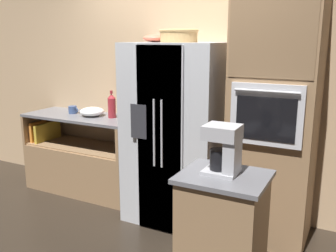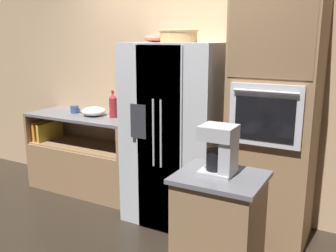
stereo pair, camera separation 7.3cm
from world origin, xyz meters
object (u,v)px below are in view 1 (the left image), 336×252
Objects in this scene: bottle_tall at (112,106)px; mixing_bowl at (92,112)px; wicker_basket at (179,35)px; coffee_maker at (225,148)px; mug at (73,110)px; fruit_bowl at (156,38)px; refrigerator at (177,133)px; wall_oven at (274,117)px.

bottle_tall is 1.11× the size of mixing_bowl.
coffee_maker is at bearing -49.52° from wicker_basket.
fruit_bowl is at bearing -7.72° from mug.
coffee_maker is at bearing -29.33° from mixing_bowl.
coffee_maker is (1.95, -1.10, 0.13)m from mixing_bowl.
mixing_bowl is (-1.14, 0.13, 0.09)m from refrigerator.
wicker_basket is 1.21m from bottle_tall.
wall_oven is 6.24× the size of wicker_basket.
mixing_bowl is at bearing 150.67° from coffee_maker.
fruit_bowl is 1.00m from bottle_tall.
mug is (-1.48, 0.20, -0.84)m from wicker_basket.
wall_oven is 1.79m from bottle_tall.
wall_oven reaches higher than fruit_bowl.
fruit_bowl is at bearing 137.50° from coffee_maker.
fruit_bowl is (-0.26, 0.04, -0.03)m from wicker_basket.
mug is 0.48× the size of mixing_bowl.
fruit_bowl is at bearing -173.58° from refrigerator.
mixing_bowl is at bearing 170.84° from wicker_basket.
mixing_bowl is 0.85× the size of coffee_maker.
refrigerator is 7.20× the size of fruit_bowl.
mug is at bearing 178.08° from wall_oven.
wall_oven is 2.05m from mixing_bowl.
wall_oven is at bearing 3.91° from refrigerator.
bottle_tall is 2.04m from coffee_maker.
wall_oven is at bearing -1.78° from mixing_bowl.
bottle_tall is at bearing 6.03° from mixing_bowl.
bottle_tall is (-0.66, 0.18, -0.73)m from fruit_bowl.
wicker_basket is at bearing 130.48° from coffee_maker.
wall_oven reaches higher than refrigerator.
mixing_bowl is (-2.04, 0.06, -0.15)m from wall_oven.
mug is (-2.34, 0.08, -0.16)m from wall_oven.
wall_oven is 8.08× the size of mixing_bowl.
mixing_bowl is at bearing 178.22° from wall_oven.
bottle_tall is at bearing 165.04° from fruit_bowl.
fruit_bowl is at bearing -9.26° from mixing_bowl.
coffee_maker is at bearing -94.86° from wall_oven.
coffee_maker reaches higher than mug.
fruit_bowl is at bearing -175.60° from wall_oven.
bottle_tall is 0.27m from mixing_bowl.
refrigerator is 0.94m from wall_oven.
coffee_maker is (0.81, -0.97, 0.22)m from refrigerator.
wall_oven is at bearing 85.14° from coffee_maker.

